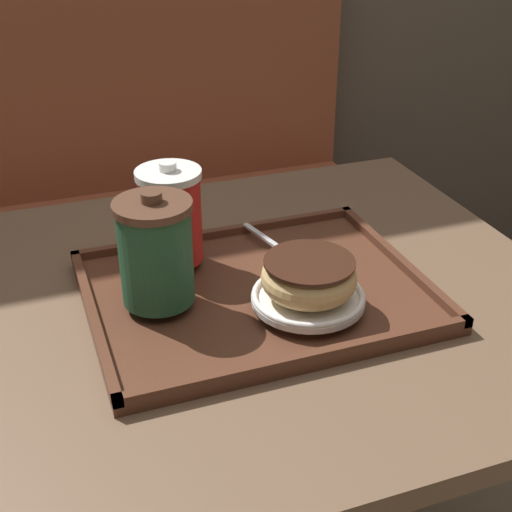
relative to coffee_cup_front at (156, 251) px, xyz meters
name	(u,v)px	position (x,y,z in m)	size (l,w,h in m)	color
booth_bench	(124,255)	(0.09, 0.88, -0.48)	(1.28, 0.44, 1.00)	brown
cafe_table	(259,390)	(0.14, 0.01, -0.27)	(0.83, 0.75, 0.70)	brown
serving_tray	(256,293)	(0.13, -0.01, -0.09)	(0.44, 0.34, 0.02)	#512D1E
coffee_cup_front	(156,251)	(0.00, 0.00, 0.00)	(0.10, 0.10, 0.15)	#235638
coffee_cup_rear	(171,215)	(0.04, 0.10, 0.00)	(0.09, 0.09, 0.14)	red
plate_with_chocolate_donut	(308,297)	(0.18, -0.07, -0.06)	(0.14, 0.14, 0.01)	white
donut_chocolate_glazed	(309,276)	(0.18, -0.07, -0.03)	(0.12, 0.12, 0.05)	#DBB270
spoon	(287,252)	(0.20, 0.05, -0.06)	(0.05, 0.15, 0.01)	silver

